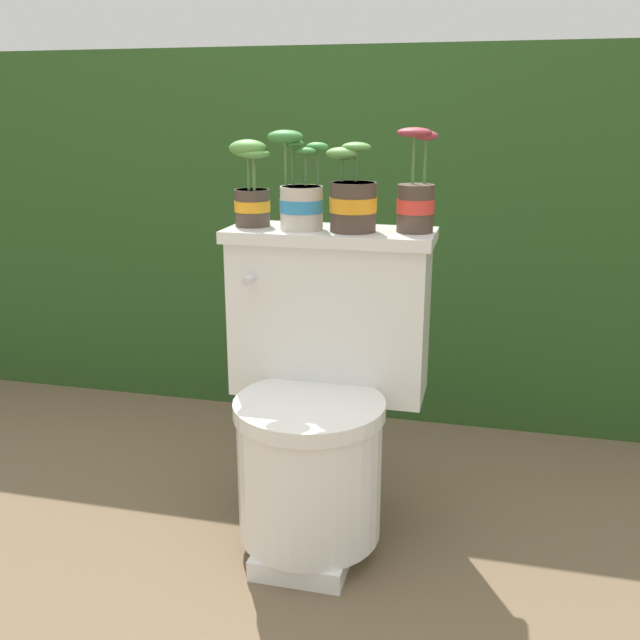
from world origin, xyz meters
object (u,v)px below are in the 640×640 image
Objects in this scene: toilet at (319,395)px; potted_plant_middle at (353,200)px; potted_plant_midright at (416,198)px; potted_plant_midleft at (300,196)px; potted_plant_left at (252,190)px.

potted_plant_middle reaches higher than toilet.
potted_plant_midleft is at bearing -174.42° from potted_plant_midright.
toilet is 3.58× the size of potted_plant_left.
potted_plant_left is at bearing -178.30° from potted_plant_midright.
potted_plant_midleft is (-0.07, 0.10, 0.48)m from toilet.
potted_plant_middle is 0.86× the size of potted_plant_midright.
potted_plant_midleft is 0.97× the size of potted_plant_midright.
potted_plant_midleft reaches higher than potted_plant_middle.
potted_plant_midright is (0.41, 0.01, -0.01)m from potted_plant_left.
potted_plant_midleft is at bearing -179.86° from potted_plant_middle.
potted_plant_left is at bearing 176.76° from potted_plant_middle.
toilet is at bearing -120.99° from potted_plant_middle.
toilet is 3.66× the size of potted_plant_middle.
potted_plant_left reaches higher than toilet.
toilet is 0.50m from potted_plant_midleft.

